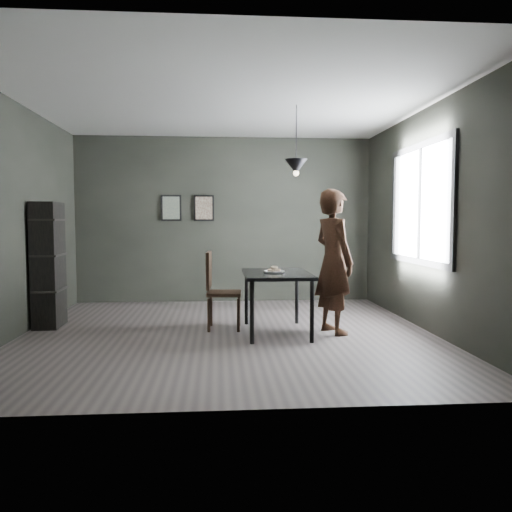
{
  "coord_description": "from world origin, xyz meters",
  "views": [
    {
      "loc": [
        -0.12,
        -6.05,
        1.38
      ],
      "look_at": [
        0.35,
        0.05,
        0.95
      ],
      "focal_mm": 35.0,
      "sensor_mm": 36.0,
      "label": 1
    }
  ],
  "objects": [
    {
      "name": "cafe_table",
      "position": [
        0.6,
        0.0,
        0.67
      ],
      "size": [
        0.8,
        1.2,
        0.75
      ],
      "color": "black",
      "rests_on": "ground"
    },
    {
      "name": "window_assembly",
      "position": [
        2.47,
        0.2,
        1.6
      ],
      "size": [
        0.04,
        1.96,
        1.56
      ],
      "color": "white",
      "rests_on": "ground"
    },
    {
      "name": "back_wall",
      "position": [
        0.0,
        2.5,
        1.4
      ],
      "size": [
        5.0,
        0.1,
        2.8
      ],
      "primitive_type": "cube",
      "color": "black",
      "rests_on": "ground"
    },
    {
      "name": "white_plate",
      "position": [
        0.57,
        -0.02,
        0.76
      ],
      "size": [
        0.23,
        0.23,
        0.01
      ],
      "primitive_type": "cylinder",
      "color": "white",
      "rests_on": "cafe_table"
    },
    {
      "name": "woman",
      "position": [
        1.3,
        -0.05,
        0.88
      ],
      "size": [
        0.63,
        0.76,
        1.77
      ],
      "primitive_type": "imported",
      "rotation": [
        0.0,
        0.0,
        1.94
      ],
      "color": "black",
      "rests_on": "ground"
    },
    {
      "name": "framed_print_right",
      "position": [
        -0.35,
        2.47,
        1.6
      ],
      "size": [
        0.34,
        0.04,
        0.44
      ],
      "color": "black",
      "rests_on": "ground"
    },
    {
      "name": "donut_pile",
      "position": [
        0.57,
        -0.02,
        0.79
      ],
      "size": [
        0.17,
        0.12,
        0.07
      ],
      "rotation": [
        0.0,
        0.0,
        -0.29
      ],
      "color": "beige",
      "rests_on": "white_plate"
    },
    {
      "name": "framed_print_left",
      "position": [
        -0.9,
        2.47,
        1.6
      ],
      "size": [
        0.34,
        0.04,
        0.44
      ],
      "color": "black",
      "rests_on": "ground"
    },
    {
      "name": "ceiling",
      "position": [
        0.0,
        0.0,
        2.8
      ],
      "size": [
        5.0,
        5.0,
        0.02
      ],
      "color": "silver",
      "rests_on": "ground"
    },
    {
      "name": "pendant_lamp",
      "position": [
        0.85,
        0.1,
        2.05
      ],
      "size": [
        0.28,
        0.28,
        0.86
      ],
      "color": "black",
      "rests_on": "ground"
    },
    {
      "name": "ground",
      "position": [
        0.0,
        0.0,
        0.0
      ],
      "size": [
        5.0,
        5.0,
        0.0
      ],
      "primitive_type": "plane",
      "color": "#3A3432",
      "rests_on": "ground"
    },
    {
      "name": "wood_chair",
      "position": [
        -0.13,
        0.28,
        0.56
      ],
      "size": [
        0.46,
        0.46,
        0.99
      ],
      "rotation": [
        0.0,
        0.0,
        -0.06
      ],
      "color": "black",
      "rests_on": "ground"
    },
    {
      "name": "shelf_unit",
      "position": [
        -2.32,
        0.59,
        0.81
      ],
      "size": [
        0.32,
        0.55,
        1.62
      ],
      "primitive_type": "cube",
      "rotation": [
        0.0,
        0.0,
        0.03
      ],
      "color": "black",
      "rests_on": "ground"
    }
  ]
}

